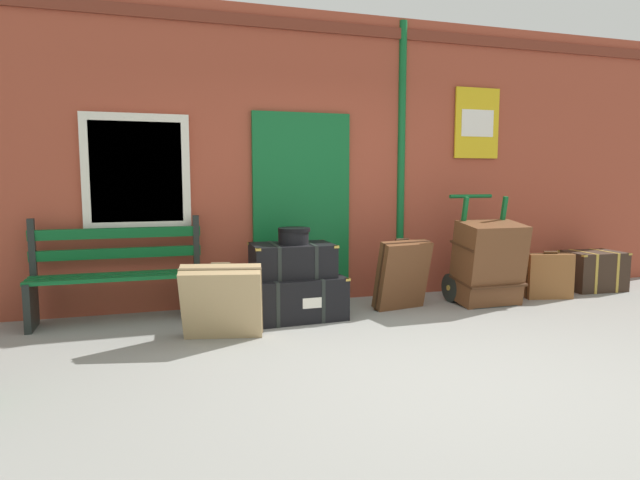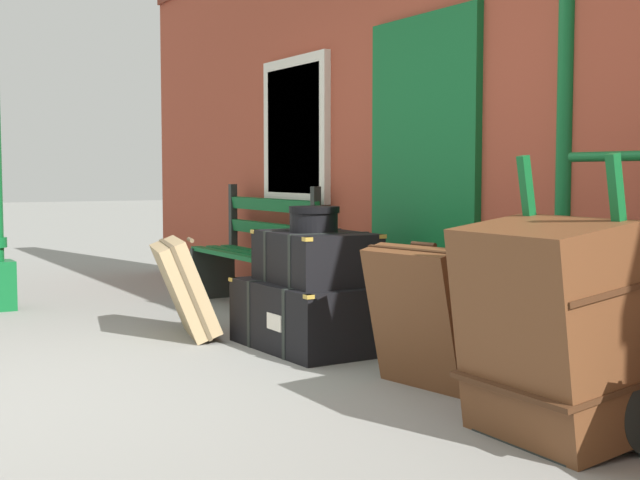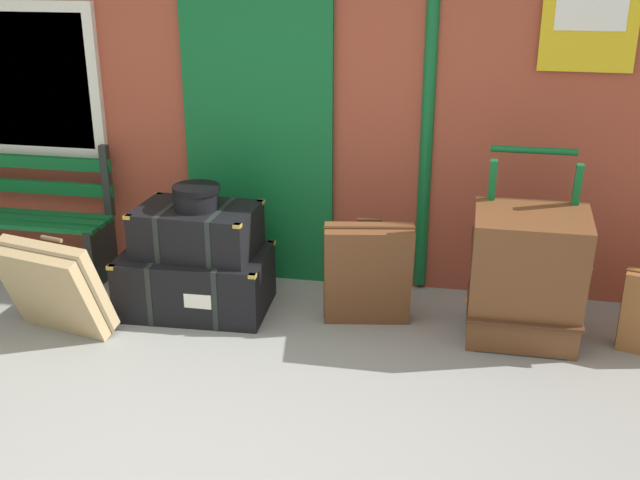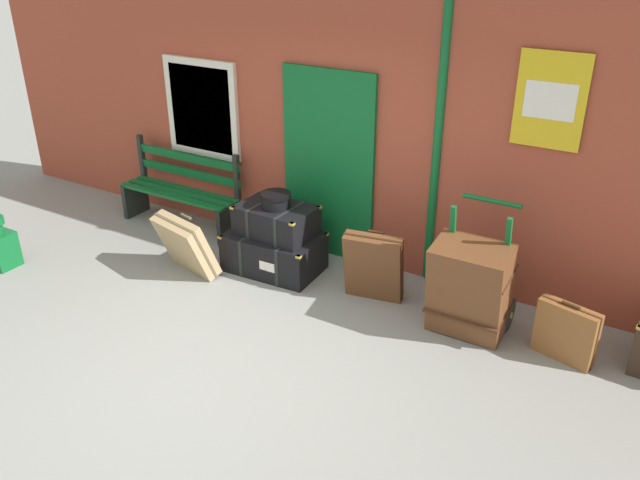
% 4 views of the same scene
% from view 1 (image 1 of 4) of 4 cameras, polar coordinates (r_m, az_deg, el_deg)
% --- Properties ---
extents(ground_plane, '(60.00, 60.00, 0.00)m').
position_cam_1_polar(ground_plane, '(4.08, 10.71, -13.48)').
color(ground_plane, gray).
extents(brick_facade, '(10.40, 0.35, 3.20)m').
position_cam_1_polar(brick_facade, '(6.24, -0.57, 8.44)').
color(brick_facade, '#9E422D').
rests_on(brick_facade, ground).
extents(platform_bench, '(1.60, 0.43, 1.01)m').
position_cam_1_polar(platform_bench, '(5.61, -20.45, -3.57)').
color(platform_bench, '#0F5B28').
rests_on(platform_bench, ground).
extents(steamer_trunk_base, '(1.04, 0.70, 0.43)m').
position_cam_1_polar(steamer_trunk_base, '(5.44, -3.04, -6.00)').
color(steamer_trunk_base, black).
rests_on(steamer_trunk_base, ground).
extents(steamer_trunk_middle, '(0.83, 0.58, 0.33)m').
position_cam_1_polar(steamer_trunk_middle, '(5.40, -2.95, -2.09)').
color(steamer_trunk_middle, black).
rests_on(steamer_trunk_middle, steamer_trunk_base).
extents(round_hatbox, '(0.32, 0.32, 0.16)m').
position_cam_1_polar(round_hatbox, '(5.36, -2.79, 0.57)').
color(round_hatbox, black).
rests_on(round_hatbox, steamer_trunk_middle).
extents(porters_trolley, '(0.71, 0.57, 1.20)m').
position_cam_1_polar(porters_trolley, '(6.40, 16.35, -3.79)').
color(porters_trolley, black).
rests_on(porters_trolley, ground).
extents(large_brown_trunk, '(0.70, 0.55, 0.93)m').
position_cam_1_polar(large_brown_trunk, '(6.23, 17.29, -2.30)').
color(large_brown_trunk, brown).
rests_on(large_brown_trunk, ground).
extents(suitcase_slate, '(0.62, 0.41, 0.76)m').
position_cam_1_polar(suitcase_slate, '(5.80, 8.66, -3.65)').
color(suitcase_slate, brown).
rests_on(suitcase_slate, ground).
extents(suitcase_olive, '(0.55, 0.27, 0.56)m').
position_cam_1_polar(suitcase_olive, '(6.82, 22.97, -3.52)').
color(suitcase_olive, brown).
rests_on(suitcase_olive, ground).
extents(suitcase_oxblood, '(0.75, 0.55, 0.67)m').
position_cam_1_polar(suitcase_oxblood, '(4.74, -10.26, -6.41)').
color(suitcase_oxblood, tan).
rests_on(suitcase_oxblood, ground).
extents(corner_trunk, '(0.72, 0.53, 0.49)m').
position_cam_1_polar(corner_trunk, '(7.59, 26.74, -2.89)').
color(corner_trunk, '#332319').
rests_on(corner_trunk, ground).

